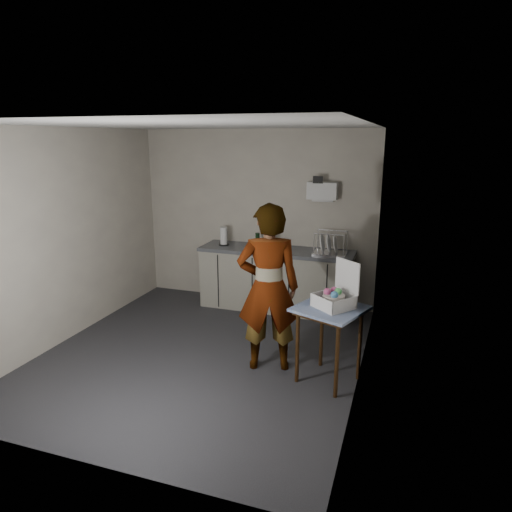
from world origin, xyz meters
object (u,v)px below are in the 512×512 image
(paper_towel, at_px, (224,237))
(soap_bottle, at_px, (269,238))
(dish_rack, at_px, (330,249))
(side_table, at_px, (330,317))
(standing_man, at_px, (268,288))
(dark_bottle, at_px, (257,240))
(soda_can, at_px, (277,245))
(kitchen_counter, at_px, (276,281))
(bakery_box, at_px, (335,297))

(paper_towel, bearing_deg, soap_bottle, -1.85)
(soap_bottle, relative_size, dish_rack, 0.71)
(side_table, xyz_separation_m, standing_man, (-0.68, 0.09, 0.21))
(dark_bottle, xyz_separation_m, dish_rack, (1.07, -0.06, -0.03))
(soda_can, relative_size, paper_towel, 0.51)
(soda_can, bearing_deg, standing_man, -76.92)
(standing_man, bearing_deg, soda_can, -95.23)
(soap_bottle, bearing_deg, dark_bottle, 163.82)
(dark_bottle, bearing_deg, kitchen_counter, -6.06)
(soda_can, bearing_deg, soap_bottle, 172.31)
(soap_bottle, relative_size, dark_bottle, 1.51)
(standing_man, height_order, paper_towel, standing_man)
(soap_bottle, xyz_separation_m, bakery_box, (1.25, -1.79, -0.15))
(soda_can, distance_m, dark_bottle, 0.33)
(paper_towel, height_order, dish_rack, dish_rack)
(dark_bottle, bearing_deg, soda_can, -12.75)
(soap_bottle, bearing_deg, side_table, -56.27)
(paper_towel, height_order, bakery_box, bakery_box)
(kitchen_counter, height_order, paper_towel, paper_towel)
(kitchen_counter, bearing_deg, bakery_box, -57.78)
(dark_bottle, relative_size, bakery_box, 0.45)
(standing_man, bearing_deg, paper_towel, -73.08)
(soap_bottle, relative_size, soda_can, 2.31)
(soap_bottle, distance_m, dark_bottle, 0.20)
(side_table, xyz_separation_m, dark_bottle, (-1.40, 1.87, 0.31))
(side_table, bearing_deg, dish_rack, 121.61)
(standing_man, xyz_separation_m, dish_rack, (0.36, 1.72, 0.06))
(paper_towel, bearing_deg, dark_bottle, 3.42)
(side_table, bearing_deg, standing_man, -165.78)
(dark_bottle, bearing_deg, side_table, -53.20)
(soap_bottle, xyz_separation_m, dark_bottle, (-0.19, 0.05, -0.05))
(dark_bottle, bearing_deg, standing_man, -68.17)
(kitchen_counter, bearing_deg, dark_bottle, 173.94)
(kitchen_counter, bearing_deg, soap_bottle, -168.60)
(dish_rack, xyz_separation_m, bakery_box, (0.36, -1.78, -0.06))
(soda_can, relative_size, bakery_box, 0.29)
(side_table, height_order, standing_man, standing_man)
(kitchen_counter, relative_size, dark_bottle, 10.52)
(bakery_box, bearing_deg, standing_man, -145.92)
(kitchen_counter, distance_m, dark_bottle, 0.66)
(standing_man, height_order, soda_can, standing_man)
(kitchen_counter, bearing_deg, soda_can, -64.60)
(side_table, bearing_deg, dark_bottle, 148.25)
(side_table, bearing_deg, kitchen_counter, 142.38)
(kitchen_counter, relative_size, soda_can, 16.06)
(soap_bottle, distance_m, bakery_box, 2.19)
(dish_rack, distance_m, bakery_box, 1.81)
(soda_can, relative_size, dark_bottle, 0.65)
(standing_man, relative_size, dark_bottle, 8.61)
(side_table, distance_m, bakery_box, 0.21)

